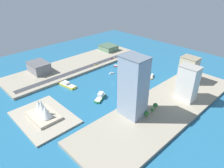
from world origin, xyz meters
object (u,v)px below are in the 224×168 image
at_px(office_block_beige, 189,69).
at_px(terminal_long_green, 108,48).
at_px(tugboat_red, 118,66).
at_px(taxi_yellow_cab, 96,64).
at_px(warehouse_low_gray, 39,67).
at_px(traffic_light_waterfront, 100,62).
at_px(water_taxi_orange, 152,76).
at_px(hotel_broad_white, 188,83).
at_px(sailboat_small_white, 111,73).
at_px(opera_landmark, 43,111).
at_px(barge_flat_brown, 130,83).
at_px(tower_tall_glass, 133,87).
at_px(van_white, 116,57).
at_px(ferry_green_doubledeck, 100,97).
at_px(catamaran_blue, 137,63).
at_px(ferry_yellow_fast, 68,85).
at_px(pickup_red, 112,58).

xyz_separation_m(office_block_beige, terminal_long_green, (174.59, -10.33, -13.14)).
xyz_separation_m(tugboat_red, taxi_yellow_cab, (25.11, 27.94, 3.01)).
xyz_separation_m(warehouse_low_gray, traffic_light_waterfront, (-43.35, -86.32, -3.43)).
height_order(water_taxi_orange, hotel_broad_white, hotel_broad_white).
xyz_separation_m(sailboat_small_white, opera_landmark, (-29.81, 131.06, 8.53)).
distance_m(barge_flat_brown, opera_landmark, 127.95).
height_order(tugboat_red, terminal_long_green, terminal_long_green).
bearing_deg(tugboat_red, tower_tall_glass, 140.76).
xyz_separation_m(water_taxi_orange, tugboat_red, (63.57, 8.32, -0.10)).
relative_size(hotel_broad_white, van_white, 9.02).
bearing_deg(opera_landmark, hotel_broad_white, -122.21).
xyz_separation_m(ferry_green_doubledeck, taxi_yellow_cab, (79.89, -60.17, 1.73)).
relative_size(tower_tall_glass, office_block_beige, 1.86).
height_order(catamaran_blue, tugboat_red, catamaran_blue).
relative_size(ferry_yellow_fast, taxi_yellow_cab, 6.32).
bearing_deg(barge_flat_brown, van_white, -32.40).
bearing_deg(taxi_yellow_cab, office_block_beige, -157.24).
bearing_deg(water_taxi_orange, ferry_green_doubledeck, 84.79).
bearing_deg(opera_landmark, catamaran_blue, -82.05).
bearing_deg(ferry_green_doubledeck, traffic_light_waterfront, -40.56).
relative_size(barge_flat_brown, tower_tall_glass, 0.41).
distance_m(warehouse_low_gray, pickup_red, 125.34).
relative_size(sailboat_small_white, water_taxi_orange, 0.66).
height_order(traffic_light_waterfront, opera_landmark, opera_landmark).
bearing_deg(pickup_red, opera_landmark, 112.01).
height_order(sailboat_small_white, traffic_light_waterfront, sailboat_small_white).
bearing_deg(hotel_broad_white, opera_landmark, 57.79).
xyz_separation_m(catamaran_blue, terminal_long_green, (80.73, -6.86, 6.75)).
bearing_deg(opera_landmark, warehouse_low_gray, -24.93).
bearing_deg(barge_flat_brown, opera_landmark, 84.31).
bearing_deg(taxi_yellow_cab, tugboat_red, -131.95).
height_order(barge_flat_brown, terminal_long_green, terminal_long_green).
bearing_deg(hotel_broad_white, sailboat_small_white, 5.16).
relative_size(catamaran_blue, van_white, 4.00).
relative_size(sailboat_small_white, ferry_yellow_fast, 0.35).
relative_size(taxi_yellow_cab, traffic_light_waterfront, 0.72).
xyz_separation_m(ferry_yellow_fast, hotel_broad_white, (-132.49, -83.07, 23.05)).
height_order(warehouse_low_gray, terminal_long_green, warehouse_low_gray).
relative_size(ferry_green_doubledeck, ferry_yellow_fast, 0.80).
bearing_deg(sailboat_small_white, terminal_long_green, -40.43).
bearing_deg(office_block_beige, hotel_broad_white, 116.14).
bearing_deg(ferry_yellow_fast, van_white, -78.29).
bearing_deg(tower_tall_glass, sailboat_small_white, -32.25).
height_order(ferry_yellow_fast, water_taxi_orange, ferry_yellow_fast).
bearing_deg(van_white, traffic_light_waterfront, 94.99).
relative_size(ferry_yellow_fast, opera_landmark, 0.79).
distance_m(warehouse_low_gray, taxi_yellow_cab, 90.36).
distance_m(barge_flat_brown, warehouse_low_gray, 143.17).
distance_m(ferry_green_doubledeck, opera_landmark, 71.76).
xyz_separation_m(water_taxi_orange, warehouse_low_gray, (129.33, 116.68, 9.71)).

